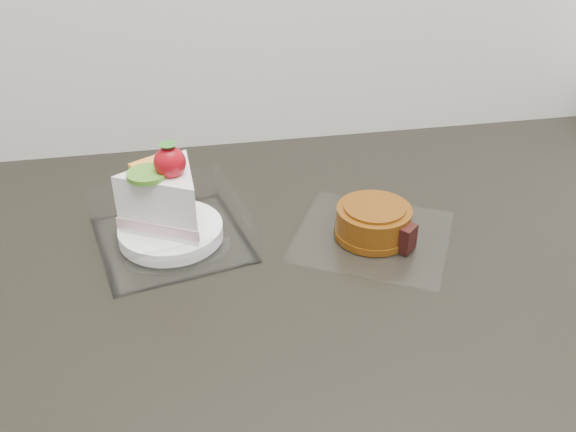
{
  "coord_description": "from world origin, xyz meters",
  "views": [
    {
      "loc": [
        -0.3,
        1.08,
        1.34
      ],
      "look_at": [
        -0.18,
        1.71,
        0.94
      ],
      "focal_mm": 40.0,
      "sensor_mm": 36.0,
      "label": 1
    }
  ],
  "objects": [
    {
      "name": "cake_tray",
      "position": [
        -0.32,
        1.74,
        0.94
      ],
      "size": [
        0.2,
        0.2,
        0.13
      ],
      "rotation": [
        0.0,
        0.0,
        0.21
      ],
      "color": "white",
      "rests_on": "counter"
    },
    {
      "name": "mooncake_wrap",
      "position": [
        -0.07,
        1.71,
        0.92
      ],
      "size": [
        0.24,
        0.24,
        0.04
      ],
      "rotation": [
        0.0,
        0.0,
        -0.31
      ],
      "color": "white",
      "rests_on": "counter"
    }
  ]
}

